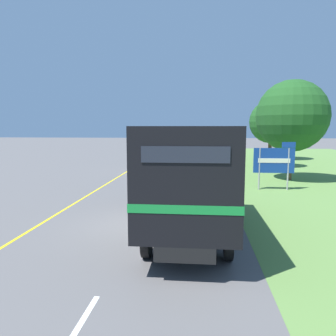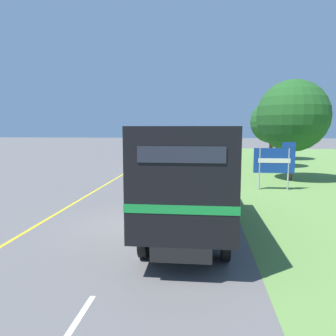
{
  "view_description": "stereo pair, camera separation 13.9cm",
  "coord_description": "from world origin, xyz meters",
  "px_view_note": "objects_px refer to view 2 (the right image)",
  "views": [
    {
      "loc": [
        2.12,
        -11.48,
        3.54
      ],
      "look_at": [
        0.3,
        7.28,
        1.2
      ],
      "focal_mm": 35.0,
      "sensor_mm": 36.0,
      "label": 1
    },
    {
      "loc": [
        2.25,
        -11.47,
        3.54
      ],
      "look_at": [
        0.3,
        7.28,
        1.2
      ],
      "focal_mm": 35.0,
      "sensor_mm": 36.0,
      "label": 2
    }
  ],
  "objects_px": {
    "highway_sign": "(275,161)",
    "roadside_tree_far": "(281,120)",
    "horse_trailer_truck": "(189,172)",
    "roadside_tree_near": "(293,116)",
    "lead_car_white": "(151,159)",
    "roadside_tree_mid": "(272,122)"
  },
  "relations": [
    {
      "from": "horse_trailer_truck",
      "to": "roadside_tree_near",
      "type": "xyz_separation_m",
      "value": [
        6.39,
        11.42,
        2.29
      ]
    },
    {
      "from": "roadside_tree_near",
      "to": "horse_trailer_truck",
      "type": "bearing_deg",
      "value": -119.22
    },
    {
      "from": "lead_car_white",
      "to": "roadside_tree_near",
      "type": "bearing_deg",
      "value": -18.71
    },
    {
      "from": "horse_trailer_truck",
      "to": "lead_car_white",
      "type": "bearing_deg",
      "value": 103.78
    },
    {
      "from": "roadside_tree_near",
      "to": "roadside_tree_far",
      "type": "distance_m",
      "value": 14.99
    },
    {
      "from": "lead_car_white",
      "to": "roadside_tree_far",
      "type": "distance_m",
      "value": 17.34
    },
    {
      "from": "lead_car_white",
      "to": "roadside_tree_near",
      "type": "distance_m",
      "value": 11.08
    },
    {
      "from": "roadside_tree_near",
      "to": "roadside_tree_far",
      "type": "xyz_separation_m",
      "value": [
        2.65,
        14.76,
        0.04
      ]
    },
    {
      "from": "roadside_tree_near",
      "to": "roadside_tree_mid",
      "type": "height_order",
      "value": "roadside_tree_near"
    },
    {
      "from": "lead_car_white",
      "to": "roadside_tree_near",
      "type": "xyz_separation_m",
      "value": [
        10.02,
        -3.4,
        3.27
      ]
    },
    {
      "from": "highway_sign",
      "to": "roadside_tree_mid",
      "type": "relative_size",
      "value": 0.46
    },
    {
      "from": "roadside_tree_mid",
      "to": "roadside_tree_far",
      "type": "relative_size",
      "value": 0.89
    },
    {
      "from": "roadside_tree_near",
      "to": "roadside_tree_mid",
      "type": "bearing_deg",
      "value": 88.44
    },
    {
      "from": "lead_car_white",
      "to": "roadside_tree_near",
      "type": "height_order",
      "value": "roadside_tree_near"
    },
    {
      "from": "highway_sign",
      "to": "roadside_tree_near",
      "type": "xyz_separation_m",
      "value": [
        1.83,
        3.7,
        2.64
      ]
    },
    {
      "from": "highway_sign",
      "to": "roadside_tree_far",
      "type": "bearing_deg",
      "value": 76.33
    },
    {
      "from": "horse_trailer_truck",
      "to": "roadside_tree_far",
      "type": "relative_size",
      "value": 1.34
    },
    {
      "from": "highway_sign",
      "to": "roadside_tree_mid",
      "type": "bearing_deg",
      "value": 79.66
    },
    {
      "from": "horse_trailer_truck",
      "to": "highway_sign",
      "type": "height_order",
      "value": "horse_trailer_truck"
    },
    {
      "from": "roadside_tree_mid",
      "to": "roadside_tree_far",
      "type": "distance_m",
      "value": 7.69
    },
    {
      "from": "lead_car_white",
      "to": "roadside_tree_mid",
      "type": "height_order",
      "value": "roadside_tree_mid"
    },
    {
      "from": "roadside_tree_near",
      "to": "roadside_tree_far",
      "type": "height_order",
      "value": "roadside_tree_near"
    }
  ]
}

